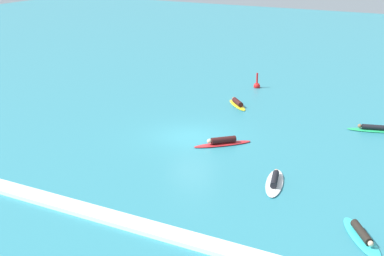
# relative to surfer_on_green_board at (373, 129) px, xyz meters

# --- Properties ---
(ground_plane) EXTENTS (120.00, 120.00, 0.00)m
(ground_plane) POSITION_rel_surfer_on_green_board_xyz_m (-8.56, -5.80, -0.13)
(ground_plane) COLOR teal
(ground_plane) RESTS_ON ground
(surfer_on_green_board) EXTENTS (2.90, 1.41, 0.38)m
(surfer_on_green_board) POSITION_rel_surfer_on_green_board_xyz_m (0.00, 0.00, 0.00)
(surfer_on_green_board) COLOR #23B266
(surfer_on_green_board) RESTS_ON ground_plane
(surfer_on_yellow_board) EXTENTS (2.25, 2.32, 0.42)m
(surfer_on_yellow_board) POSITION_rel_surfer_on_green_board_xyz_m (-8.89, 0.95, 0.03)
(surfer_on_yellow_board) COLOR yellow
(surfer_on_yellow_board) RESTS_ON ground_plane
(surfer_on_red_board) EXTENTS (2.66, 2.70, 0.45)m
(surfer_on_red_board) POSITION_rel_surfer_on_green_board_xyz_m (-6.50, -6.18, 0.03)
(surfer_on_red_board) COLOR red
(surfer_on_red_board) RESTS_ON ground_plane
(surfer_on_teal_board) EXTENTS (2.39, 3.03, 0.40)m
(surfer_on_teal_board) POSITION_rel_surfer_on_green_board_xyz_m (2.26, -12.58, -0.00)
(surfer_on_teal_board) COLOR #33C6CC
(surfer_on_teal_board) RESTS_ON ground_plane
(surfer_on_white_board) EXTENTS (1.59, 3.18, 0.40)m
(surfer_on_white_board) POSITION_rel_surfer_on_green_board_xyz_m (-2.27, -9.54, -0.00)
(surfer_on_white_board) COLOR white
(surfer_on_white_board) RESTS_ON ground_plane
(marker_buoy) EXTENTS (0.49, 0.49, 1.23)m
(marker_buoy) POSITION_rel_surfer_on_green_board_xyz_m (-9.56, 5.89, 0.05)
(marker_buoy) COLOR red
(marker_buoy) RESTS_ON ground_plane
(wave_crest) EXTENTS (22.92, 0.90, 0.18)m
(wave_crest) POSITION_rel_surfer_on_green_board_xyz_m (-8.56, -15.81, -0.04)
(wave_crest) COLOR white
(wave_crest) RESTS_ON ground_plane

